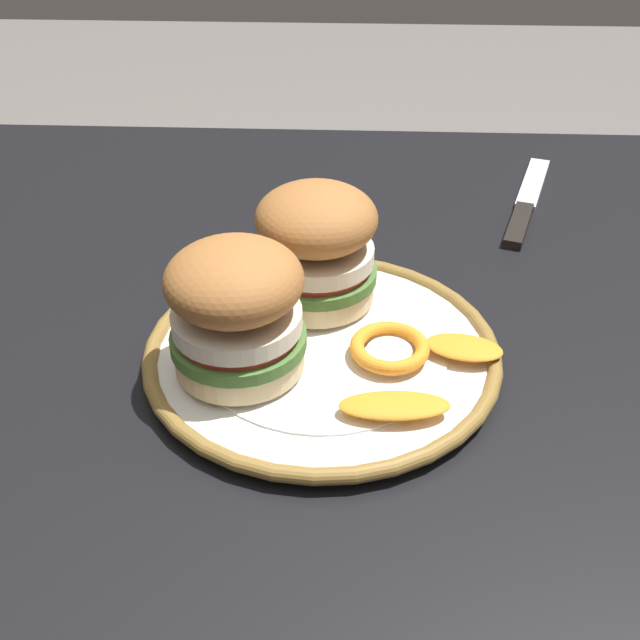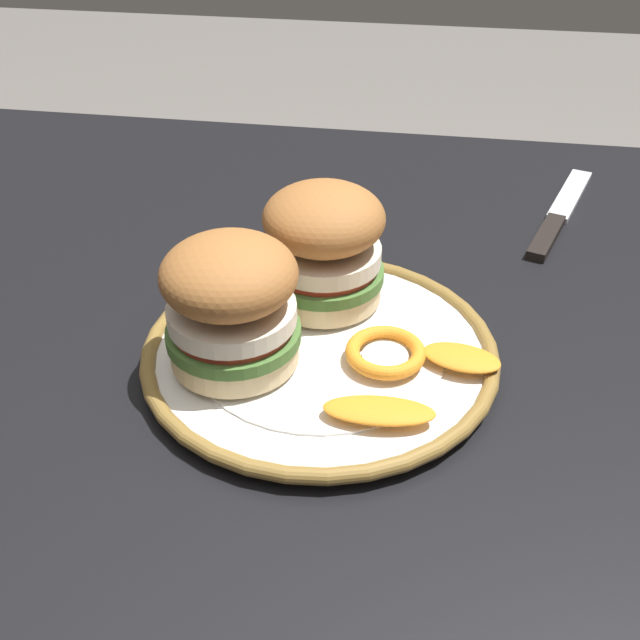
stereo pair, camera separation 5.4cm
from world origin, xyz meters
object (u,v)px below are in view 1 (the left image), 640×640
(dining_table, at_px, (342,476))
(table_knife, at_px, (524,206))
(sandwich_half_left, at_px, (234,308))
(sandwich_half_right, at_px, (314,244))
(dinner_plate, at_px, (320,352))

(dining_table, xyz_separation_m, table_knife, (-0.19, -0.31, 0.09))
(dining_table, distance_m, sandwich_half_left, 0.17)
(sandwich_half_left, height_order, sandwich_half_right, same)
(dining_table, xyz_separation_m, dinner_plate, (0.02, -0.04, 0.10))
(dinner_plate, relative_size, sandwich_half_left, 2.08)
(dinner_plate, height_order, sandwich_half_right, sandwich_half_right)
(sandwich_half_right, bearing_deg, table_knife, -136.09)
(sandwich_half_left, height_order, table_knife, sandwich_half_left)
(dinner_plate, xyz_separation_m, sandwich_half_right, (0.01, -0.07, 0.06))
(sandwich_half_right, relative_size, table_knife, 0.63)
(dining_table, relative_size, sandwich_half_right, 9.33)
(dinner_plate, xyz_separation_m, table_knife, (-0.21, -0.27, -0.01))
(sandwich_half_left, bearing_deg, sandwich_half_right, -119.27)
(dining_table, bearing_deg, sandwich_half_right, -75.77)
(table_knife, bearing_deg, dining_table, 59.13)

